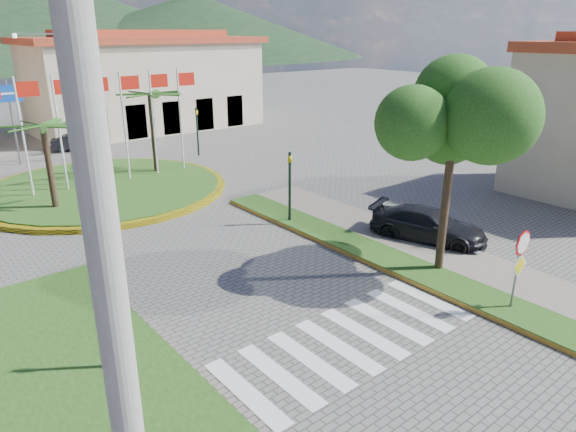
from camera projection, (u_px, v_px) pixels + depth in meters
ground at (480, 422)px, 11.11m from camera, size 160.00×160.00×0.00m
sidewalk_right at (528, 298)px, 16.11m from camera, size 4.00×28.00×0.15m
verge_right at (508, 310)px, 15.39m from camera, size 1.60×28.00×0.18m
median_left at (82, 401)px, 11.59m from camera, size 5.00×14.00×0.18m
crosswalk at (348, 340)px, 14.03m from camera, size 8.00×3.00×0.01m
roundabout_island at (104, 187)px, 27.09m from camera, size 12.70×12.70×6.00m
stop_sign at (520, 258)px, 14.85m from camera, size 0.80×0.11×2.65m
deciduous_tree at (454, 125)px, 16.26m from camera, size 3.60×3.60×6.80m
utility_pole at (124, 401)px, 5.12m from camera, size 0.32×0.32×9.00m
traffic_light_left at (120, 302)px, 12.10m from camera, size 0.15×0.18×3.20m
traffic_light_right at (290, 181)px, 21.87m from camera, size 0.15×0.18×3.20m
traffic_light_far at (197, 127)px, 34.15m from camera, size 0.18×0.15×3.20m
direction_sign_west at (11, 108)px, 31.29m from camera, size 1.60×0.14×5.20m
direction_sign_east at (93, 101)px, 34.26m from camera, size 1.60×0.14×5.20m
street_lamp_centre at (64, 90)px, 32.03m from camera, size 4.80×0.16×8.00m
building_right at (145, 82)px, 43.41m from camera, size 19.08×9.54×8.05m
hill_far_east at (195, 27)px, 148.01m from camera, size 120.00×120.00×18.00m
car_dark_b at (78, 142)px, 36.15m from camera, size 3.79×2.42×1.18m
car_side_right at (428, 225)px, 20.48m from camera, size 3.27×4.95×1.33m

